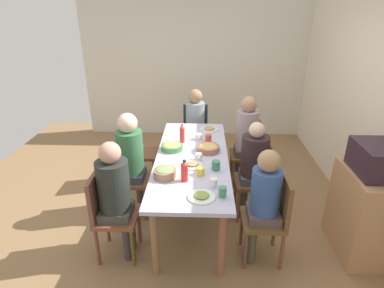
{
  "coord_description": "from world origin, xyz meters",
  "views": [
    {
      "loc": [
        3.23,
        0.11,
        2.34
      ],
      "look_at": [
        0.0,
        0.0,
        0.91
      ],
      "focal_mm": 29.83,
      "sensor_mm": 36.0,
      "label": 1
    }
  ],
  "objects_px": {
    "chair_6": "(260,177)",
    "side_cabinet": "(363,213)",
    "person_6": "(253,162)",
    "bowl_1": "(165,173)",
    "chair_2": "(125,174)",
    "cup_6": "(199,157)",
    "bowl_0": "(208,148)",
    "bottle_1": "(184,171)",
    "plate_0": "(202,196)",
    "plate_2": "(209,129)",
    "person_2": "(131,156)",
    "microwave": "(377,159)",
    "chair_5": "(251,151)",
    "chair_3": "(137,149)",
    "bowl_2": "(172,147)",
    "bottle_0": "(182,134)",
    "cup_0": "(214,183)",
    "dining_table": "(192,163)",
    "plate_1": "(192,165)",
    "person_1": "(195,120)",
    "person_0": "(264,197)",
    "person_4": "(115,191)",
    "chair_0": "(272,214)",
    "cup_2": "(223,192)",
    "cup_4": "(199,137)",
    "chair_4": "(108,211)",
    "cup_5": "(201,171)",
    "cup_1": "(208,138)",
    "person_5": "(246,134)"
  },
  "relations": [
    {
      "from": "person_5",
      "to": "person_6",
      "type": "distance_m",
      "value": 0.71
    },
    {
      "from": "person_4",
      "to": "chair_5",
      "type": "xyz_separation_m",
      "value": [
        -1.42,
        1.48,
        -0.22
      ]
    },
    {
      "from": "chair_4",
      "to": "microwave",
      "type": "bearing_deg",
      "value": 93.06
    },
    {
      "from": "bottle_0",
      "to": "cup_0",
      "type": "bearing_deg",
      "value": 19.34
    },
    {
      "from": "bowl_2",
      "to": "bowl_0",
      "type": "bearing_deg",
      "value": 85.73
    },
    {
      "from": "bowl_1",
      "to": "side_cabinet",
      "type": "xyz_separation_m",
      "value": [
        0.1,
        1.96,
        -0.36
      ]
    },
    {
      "from": "chair_6",
      "to": "cup_5",
      "type": "bearing_deg",
      "value": -58.4
    },
    {
      "from": "person_2",
      "to": "person_6",
      "type": "distance_m",
      "value": 1.39
    },
    {
      "from": "plate_1",
      "to": "plate_0",
      "type": "bearing_deg",
      "value": 9.69
    },
    {
      "from": "bowl_1",
      "to": "cup_1",
      "type": "distance_m",
      "value": 1.0
    },
    {
      "from": "person_2",
      "to": "cup_6",
      "type": "height_order",
      "value": "person_2"
    },
    {
      "from": "chair_2",
      "to": "cup_6",
      "type": "height_order",
      "value": "chair_2"
    },
    {
      "from": "person_1",
      "to": "cup_6",
      "type": "distance_m",
      "value": 1.45
    },
    {
      "from": "chair_5",
      "to": "chair_4",
      "type": "bearing_deg",
      "value": -47.7
    },
    {
      "from": "person_6",
      "to": "bottle_0",
      "type": "distance_m",
      "value": 0.93
    },
    {
      "from": "dining_table",
      "to": "plate_1",
      "type": "distance_m",
      "value": 0.26
    },
    {
      "from": "person_0",
      "to": "cup_4",
      "type": "distance_m",
      "value": 1.36
    },
    {
      "from": "plate_0",
      "to": "plate_2",
      "type": "xyz_separation_m",
      "value": [
        -1.66,
        0.09,
        0.0
      ]
    },
    {
      "from": "person_0",
      "to": "bottle_0",
      "type": "distance_m",
      "value": 1.39
    },
    {
      "from": "bowl_0",
      "to": "cup_4",
      "type": "height_order",
      "value": "bowl_0"
    },
    {
      "from": "person_4",
      "to": "chair_0",
      "type": "bearing_deg",
      "value": 90.0
    },
    {
      "from": "side_cabinet",
      "to": "person_2",
      "type": "bearing_deg",
      "value": -103.58
    },
    {
      "from": "person_2",
      "to": "microwave",
      "type": "bearing_deg",
      "value": 76.42
    },
    {
      "from": "plate_0",
      "to": "side_cabinet",
      "type": "bearing_deg",
      "value": 99.15
    },
    {
      "from": "plate_0",
      "to": "cup_2",
      "type": "distance_m",
      "value": 0.19
    },
    {
      "from": "person_6",
      "to": "bowl_1",
      "type": "xyz_separation_m",
      "value": [
        0.48,
        -0.95,
        0.11
      ]
    },
    {
      "from": "chair_3",
      "to": "bowl_0",
      "type": "xyz_separation_m",
      "value": [
        0.58,
        0.97,
        0.29
      ]
    },
    {
      "from": "bowl_0",
      "to": "bottle_1",
      "type": "distance_m",
      "value": 0.73
    },
    {
      "from": "chair_4",
      "to": "bowl_2",
      "type": "height_order",
      "value": "chair_4"
    },
    {
      "from": "person_1",
      "to": "chair_4",
      "type": "xyz_separation_m",
      "value": [
        2.07,
        -0.78,
        -0.2
      ]
    },
    {
      "from": "chair_6",
      "to": "side_cabinet",
      "type": "distance_m",
      "value": 1.09
    },
    {
      "from": "person_5",
      "to": "bottle_0",
      "type": "distance_m",
      "value": 0.9
    },
    {
      "from": "person_1",
      "to": "side_cabinet",
      "type": "relative_size",
      "value": 1.32
    },
    {
      "from": "dining_table",
      "to": "person_5",
      "type": "xyz_separation_m",
      "value": [
        -0.71,
        0.69,
        0.07
      ]
    },
    {
      "from": "chair_0",
      "to": "plate_1",
      "type": "bearing_deg",
      "value": -121.64
    },
    {
      "from": "chair_3",
      "to": "bottle_1",
      "type": "xyz_separation_m",
      "value": [
        1.26,
        0.73,
        0.35
      ]
    },
    {
      "from": "cup_0",
      "to": "cup_2",
      "type": "distance_m",
      "value": 0.19
    },
    {
      "from": "chair_2",
      "to": "person_6",
      "type": "xyz_separation_m",
      "value": [
        -0.0,
        1.48,
        0.19
      ]
    },
    {
      "from": "cup_2",
      "to": "cup_6",
      "type": "xyz_separation_m",
      "value": [
        -0.72,
        -0.22,
        -0.01
      ]
    },
    {
      "from": "person_2",
      "to": "cup_4",
      "type": "height_order",
      "value": "person_2"
    },
    {
      "from": "dining_table",
      "to": "plate_2",
      "type": "distance_m",
      "value": 0.85
    },
    {
      "from": "chair_2",
      "to": "plate_0",
      "type": "relative_size",
      "value": 3.65
    },
    {
      "from": "person_1",
      "to": "bowl_0",
      "type": "bearing_deg",
      "value": 8.6
    },
    {
      "from": "chair_6",
      "to": "person_4",
      "type": "bearing_deg",
      "value": -64.23
    },
    {
      "from": "person_6",
      "to": "plate_1",
      "type": "xyz_separation_m",
      "value": [
        0.24,
        -0.68,
        0.07
      ]
    },
    {
      "from": "plate_1",
      "to": "cup_4",
      "type": "xyz_separation_m",
      "value": [
        -0.73,
        0.06,
        0.02
      ]
    },
    {
      "from": "chair_2",
      "to": "chair_5",
      "type": "distance_m",
      "value": 1.72
    },
    {
      "from": "person_1",
      "to": "plate_0",
      "type": "xyz_separation_m",
      "value": [
        2.19,
        0.11,
        0.06
      ]
    },
    {
      "from": "dining_table",
      "to": "bottle_0",
      "type": "relative_size",
      "value": 9.07
    },
    {
      "from": "cup_1",
      "to": "cup_2",
      "type": "height_order",
      "value": "same"
    }
  ]
}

